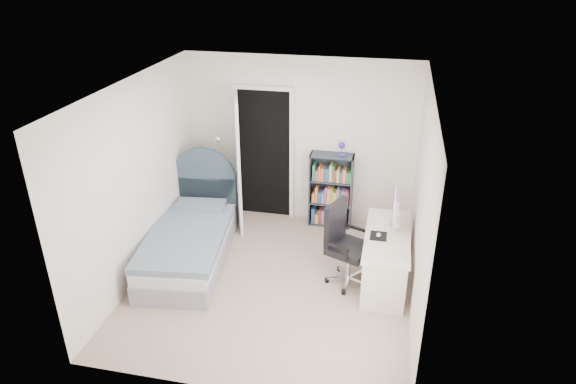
% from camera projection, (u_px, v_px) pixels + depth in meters
% --- Properties ---
extents(room_shell, '(3.50, 3.70, 2.60)m').
position_uv_depth(room_shell, '(271.00, 194.00, 5.97)').
color(room_shell, tan).
rests_on(room_shell, ground).
extents(door, '(0.92, 0.80, 2.06)m').
position_uv_depth(door, '(248.00, 158.00, 7.54)').
color(door, black).
rests_on(door, ground).
extents(bed, '(1.20, 2.15, 1.26)m').
position_uv_depth(bed, '(190.00, 240.00, 6.89)').
color(bed, gray).
rests_on(bed, ground).
extents(nightstand, '(0.40, 0.40, 0.60)m').
position_uv_depth(nightstand, '(210.00, 195.00, 7.89)').
color(nightstand, '#DDA788').
rests_on(nightstand, ground).
extents(floor_lamp, '(0.21, 0.21, 1.44)m').
position_uv_depth(floor_lamp, '(219.00, 190.00, 7.60)').
color(floor_lamp, silver).
rests_on(floor_lamp, ground).
extents(bookcase, '(0.63, 0.27, 1.35)m').
position_uv_depth(bookcase, '(331.00, 193.00, 7.65)').
color(bookcase, '#323C44').
rests_on(bookcase, ground).
extents(desk, '(0.55, 1.37, 1.12)m').
position_uv_depth(desk, '(386.00, 256.00, 6.40)').
color(desk, beige).
rests_on(desk, ground).
extents(office_chair, '(0.63, 0.63, 1.08)m').
position_uv_depth(office_chair, '(344.00, 240.00, 6.31)').
color(office_chair, silver).
rests_on(office_chair, ground).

